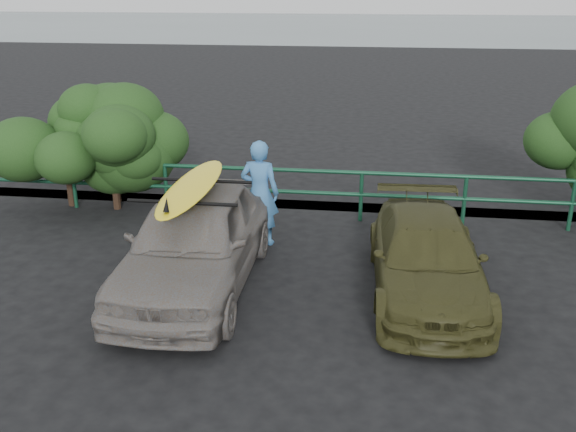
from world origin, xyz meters
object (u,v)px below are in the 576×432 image
at_px(olive_vehicle, 426,258).
at_px(guardrail, 311,194).
at_px(surfboard, 192,187).
at_px(sedan, 195,240).
at_px(man, 260,193).

bearing_deg(olive_vehicle, guardrail, 122.18).
bearing_deg(surfboard, olive_vehicle, 3.60).
distance_m(sedan, olive_vehicle, 3.56).
bearing_deg(guardrail, sedan, -114.50).
xyz_separation_m(sedan, surfboard, (0.00, 0.00, 0.87)).
bearing_deg(sedan, olive_vehicle, 3.60).
height_order(guardrail, man, man).
xyz_separation_m(guardrail, man, (-0.79, -1.39, 0.44)).
xyz_separation_m(olive_vehicle, surfboard, (-3.55, -0.22, 1.06)).
bearing_deg(man, sedan, 76.11).
xyz_separation_m(man, surfboard, (-0.69, -1.86, 0.68)).
distance_m(guardrail, olive_vehicle, 3.67).
relative_size(guardrail, man, 7.26).
distance_m(man, surfboard, 2.10).
xyz_separation_m(guardrail, olive_vehicle, (2.07, -3.03, 0.07)).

